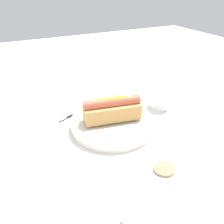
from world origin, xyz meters
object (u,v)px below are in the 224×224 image
(paper_towel_roll, at_px, (160,203))
(chopstick_near, at_px, (87,109))
(water_glass, at_px, (162,95))
(chopstick_far, at_px, (94,105))
(serving_bowl, at_px, (112,123))
(hotdog_front, at_px, (112,109))

(paper_towel_roll, xyz_separation_m, chopstick_near, (-0.05, -0.44, -0.06))
(water_glass, relative_size, paper_towel_roll, 0.67)
(paper_towel_roll, bearing_deg, chopstick_far, -100.55)
(serving_bowl, height_order, chopstick_far, serving_bowl)
(hotdog_front, relative_size, water_glass, 1.74)
(water_glass, bearing_deg, paper_towel_roll, 52.30)
(paper_towel_roll, bearing_deg, chopstick_near, -97.04)
(chopstick_far, bearing_deg, paper_towel_roll, 62.89)
(serving_bowl, bearing_deg, chopstick_far, -93.92)
(paper_towel_roll, bearing_deg, hotdog_front, -103.60)
(water_glass, bearing_deg, chopstick_far, -28.28)
(serving_bowl, relative_size, paper_towel_roll, 1.68)
(paper_towel_roll, distance_m, chopstick_far, 0.47)
(hotdog_front, distance_m, paper_towel_roll, 0.32)
(hotdog_front, relative_size, chopstick_far, 0.71)
(hotdog_front, distance_m, chopstick_near, 0.15)
(hotdog_front, height_order, water_glass, hotdog_front)
(chopstick_near, bearing_deg, serving_bowl, 78.57)
(hotdog_front, bearing_deg, water_glass, -167.32)
(chopstick_near, bearing_deg, paper_towel_roll, 63.05)
(water_glass, xyz_separation_m, chopstick_near, (0.22, -0.09, -0.04))
(serving_bowl, xyz_separation_m, chopstick_near, (0.02, -0.13, -0.01))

